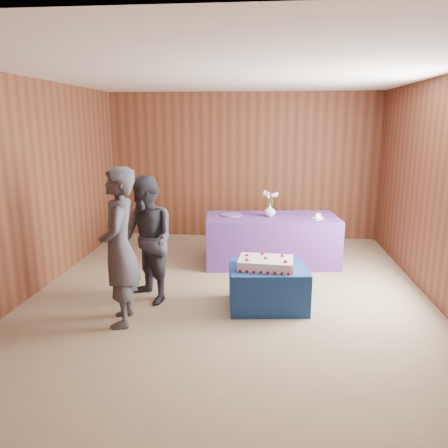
# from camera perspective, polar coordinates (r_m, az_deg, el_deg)

# --- Properties ---
(ground) EXTENTS (6.00, 6.00, 0.00)m
(ground) POSITION_cam_1_polar(r_m,az_deg,el_deg) (5.64, 0.69, -9.34)
(ground) COLOR gray
(ground) RESTS_ON ground
(room_shell) EXTENTS (5.04, 6.04, 2.72)m
(room_shell) POSITION_cam_1_polar(r_m,az_deg,el_deg) (5.22, 0.74, 9.27)
(room_shell) COLOR brown
(room_shell) RESTS_ON ground
(cake_table) EXTENTS (0.97, 0.80, 0.50)m
(cake_table) POSITION_cam_1_polar(r_m,az_deg,el_deg) (5.26, 5.75, -8.17)
(cake_table) COLOR navy
(cake_table) RESTS_ON ground
(serving_table) EXTENTS (2.09, 1.13, 0.75)m
(serving_table) POSITION_cam_1_polar(r_m,az_deg,el_deg) (6.81, 6.18, -2.08)
(serving_table) COLOR #6D3695
(serving_table) RESTS_ON ground
(sheet_cake) EXTENTS (0.68, 0.49, 0.15)m
(sheet_cake) POSITION_cam_1_polar(r_m,az_deg,el_deg) (5.12, 5.47, -5.11)
(sheet_cake) COLOR white
(sheet_cake) RESTS_ON cake_table
(vase) EXTENTS (0.21, 0.21, 0.18)m
(vase) POSITION_cam_1_polar(r_m,az_deg,el_deg) (6.70, 5.99, 1.78)
(vase) COLOR silver
(vase) RESTS_ON serving_table
(flower_spray) EXTENTS (0.25, 0.24, 0.19)m
(flower_spray) POSITION_cam_1_polar(r_m,az_deg,el_deg) (6.66, 6.04, 3.89)
(flower_spray) COLOR #326628
(flower_spray) RESTS_ON vase
(platter) EXTENTS (0.42, 0.42, 0.02)m
(platter) POSITION_cam_1_polar(r_m,az_deg,el_deg) (6.74, 0.98, 1.20)
(platter) COLOR #7853A6
(platter) RESTS_ON serving_table
(plate) EXTENTS (0.23, 0.23, 0.01)m
(plate) POSITION_cam_1_polar(r_m,az_deg,el_deg) (6.69, 12.12, 0.79)
(plate) COLOR white
(plate) RESTS_ON serving_table
(cake_slice) EXTENTS (0.09, 0.09, 0.09)m
(cake_slice) POSITION_cam_1_polar(r_m,az_deg,el_deg) (6.68, 12.13, 1.13)
(cake_slice) COLOR white
(cake_slice) RESTS_ON plate
(knife) EXTENTS (0.25, 0.12, 0.00)m
(knife) POSITION_cam_1_polar(r_m,az_deg,el_deg) (6.55, 12.50, 0.46)
(knife) COLOR silver
(knife) RESTS_ON serving_table
(guest_left) EXTENTS (0.54, 0.70, 1.72)m
(guest_left) POSITION_cam_1_polar(r_m,az_deg,el_deg) (4.77, -13.53, -3.01)
(guest_left) COLOR #3B3B45
(guest_left) RESTS_ON ground
(guest_right) EXTENTS (0.95, 0.95, 1.55)m
(guest_right) POSITION_cam_1_polar(r_m,az_deg,el_deg) (5.33, -10.05, -2.09)
(guest_right) COLOR #303039
(guest_right) RESTS_ON ground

